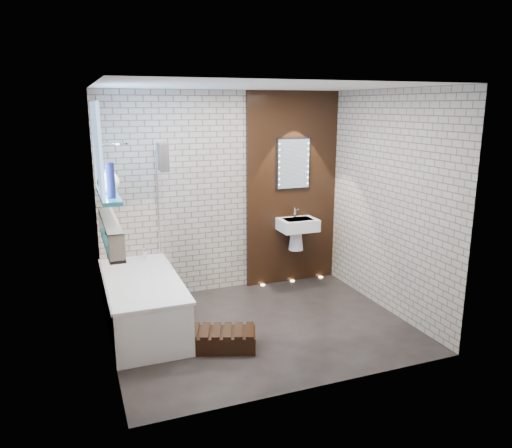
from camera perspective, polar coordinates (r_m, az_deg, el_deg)
name	(u,v)px	position (r m, az deg, el deg)	size (l,w,h in m)	color
ground	(261,327)	(5.62, 0.56, -11.81)	(3.20, 3.20, 0.00)	black
room_shell	(261,213)	(5.20, 0.59, 1.24)	(3.24, 3.20, 2.60)	tan
walnut_panel	(292,189)	(6.71, 4.18, 4.04)	(1.30, 0.06, 2.60)	black
clerestory_window	(100,159)	(5.11, -17.67, 7.22)	(0.18, 1.00, 0.94)	#7FADE0
display_niche	(111,232)	(5.03, -16.50, -0.91)	(0.14, 1.30, 0.26)	teal
bathtub	(143,303)	(5.63, -13.01, -8.91)	(0.79, 1.74, 0.70)	white
bath_screen	(163,205)	(5.81, -10.69, 2.13)	(0.01, 0.78, 1.40)	white
towel	(163,157)	(5.61, -10.73, 7.62)	(0.09, 0.23, 0.31)	#2A2522
shower_head	(121,143)	(5.71, -15.41, 8.99)	(0.18, 0.18, 0.02)	silver
washbasin	(297,229)	(6.64, 4.81, -0.58)	(0.50, 0.36, 0.58)	white
led_mirror	(293,164)	(6.63, 4.37, 6.97)	(0.50, 0.02, 0.70)	black
walnut_step	(217,340)	(5.15, -4.57, -13.26)	(0.79, 0.35, 0.17)	black
niche_bottles	(112,238)	(4.94, -16.38, -1.53)	(0.07, 0.93, 0.17)	maroon
sill_vases	(109,182)	(5.15, -16.72, 4.72)	(0.22, 0.47, 0.34)	#16183D
floor_uplights	(292,281)	(6.98, 4.24, -6.59)	(0.96, 0.06, 0.01)	#FFD899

